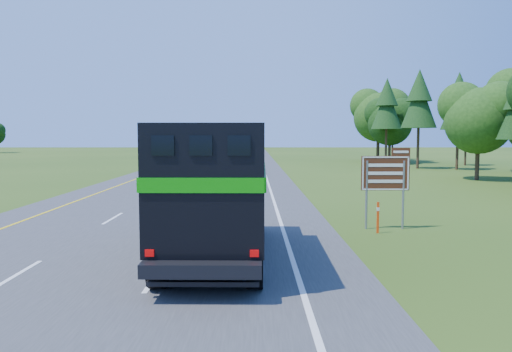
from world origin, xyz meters
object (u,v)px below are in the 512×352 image
at_px(horse_truck, 217,188).
at_px(far_car, 218,149).
at_px(exit_sign, 386,176).
at_px(white_suv, 171,166).

relative_size(horse_truck, far_car, 2.05).
height_order(horse_truck, exit_sign, horse_truck).
xyz_separation_m(horse_truck, exit_sign, (6.27, 4.72, -0.05)).
xyz_separation_m(white_suv, far_car, (-0.38, 66.69, -0.18)).
bearing_deg(far_car, horse_truck, -85.54).
bearing_deg(exit_sign, horse_truck, -142.34).
bearing_deg(horse_truck, white_suv, 102.86).
bearing_deg(exit_sign, white_suv, 116.76).
height_order(horse_truck, far_car, horse_truck).
bearing_deg(white_suv, horse_truck, -74.11).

